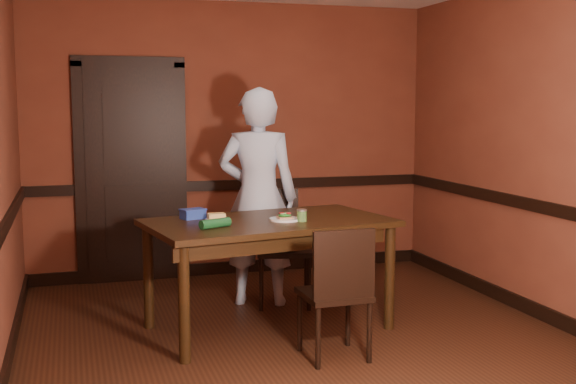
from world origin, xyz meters
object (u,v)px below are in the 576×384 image
person (258,197)px  cheese_saucer (216,217)px  chair_near (334,292)px  sandwich_plate (285,218)px  food_tub (193,214)px  sauce_jar (302,215)px  chair_far (284,248)px  dining_table (269,274)px

person → cheese_saucer: (-0.48, -0.60, -0.06)m
chair_near → sandwich_plate: chair_near is taller
sandwich_plate → cheese_saucer: (-0.49, 0.16, 0.00)m
person → food_tub: size_ratio=8.73×
person → sandwich_plate: 0.76m
person → sauce_jar: size_ratio=20.25×
cheese_saucer → food_tub: 0.20m
chair_far → cheese_saucer: bearing=-128.5°
chair_near → food_tub: bearing=-51.8°
food_tub → person: bearing=17.8°
dining_table → chair_far: 0.68m
food_tub → sauce_jar: bearing=-44.9°
food_tub → cheese_saucer: bearing=-56.6°
cheese_saucer → dining_table: bearing=-14.8°
person → cheese_saucer: size_ratio=10.99×
dining_table → cheese_saucer: 0.59m
chair_far → person: 0.49m
chair_far → sauce_jar: chair_far is taller
chair_near → cheese_saucer: bearing=-54.3°
food_tub → sandwich_plate: bearing=-42.5°
dining_table → cheese_saucer: bearing=155.3°
cheese_saucer → chair_far: bearing=36.4°
chair_far → sandwich_plate: size_ratio=4.22×
cheese_saucer → chair_near: bearing=-52.9°
chair_far → food_tub: 1.00m
sandwich_plate → food_tub: size_ratio=1.10×
chair_far → cheese_saucer: size_ratio=5.82×
sauce_jar → cheese_saucer: 0.64m
sandwich_plate → cheese_saucer: size_ratio=1.38×
sandwich_plate → sauce_jar: (0.11, -0.08, 0.03)m
dining_table → chair_near: size_ratio=1.97×
chair_near → cheese_saucer: (-0.63, 0.84, 0.41)m
cheese_saucer → food_tub: food_tub is taller
person → sandwich_plate: (0.01, -0.76, -0.07)m
chair_far → sandwich_plate: (-0.19, -0.66, 0.37)m
chair_near → person: size_ratio=0.49×
chair_far → chair_near: chair_far is taller
chair_near → sauce_jar: 0.74m
dining_table → cheese_saucer: (-0.38, 0.10, 0.44)m
food_tub → dining_table: bearing=-41.8°
sandwich_plate → sauce_jar: sauce_jar is taller
dining_table → chair_near: chair_near is taller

